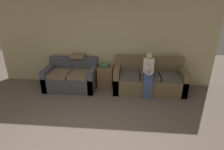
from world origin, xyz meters
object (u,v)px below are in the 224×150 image
(child_left_seated, at_px, (148,73))
(side_shelf, at_px, (105,76))
(couch_main, at_px, (148,79))
(couch_side, at_px, (72,78))
(book_stack, at_px, (105,65))
(throw_pillow, at_px, (78,55))

(child_left_seated, distance_m, side_shelf, 1.41)
(couch_main, bearing_deg, couch_side, -179.95)
(couch_side, relative_size, side_shelf, 2.42)
(couch_side, bearing_deg, side_shelf, 11.73)
(side_shelf, xyz_separation_m, book_stack, (-0.01, -0.00, 0.36))
(couch_side, xyz_separation_m, side_shelf, (1.01, 0.21, -0.00))
(couch_main, height_order, throw_pillow, throw_pillow)
(book_stack, height_order, throw_pillow, throw_pillow)
(couch_main, height_order, book_stack, couch_main)
(couch_side, distance_m, child_left_seated, 2.31)
(couch_side, relative_size, throw_pillow, 3.52)
(book_stack, bearing_deg, child_left_seated, -24.37)
(book_stack, bearing_deg, couch_side, -168.38)
(side_shelf, height_order, book_stack, book_stack)
(book_stack, bearing_deg, side_shelf, 28.06)
(child_left_seated, distance_m, throw_pillow, 2.23)
(couch_main, bearing_deg, side_shelf, 170.94)
(couch_main, height_order, couch_side, couch_main)
(throw_pillow, bearing_deg, couch_side, -114.79)
(side_shelf, bearing_deg, child_left_seated, -24.61)
(couch_side, relative_size, child_left_seated, 1.23)
(couch_main, xyz_separation_m, child_left_seated, (-0.07, -0.36, 0.33))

